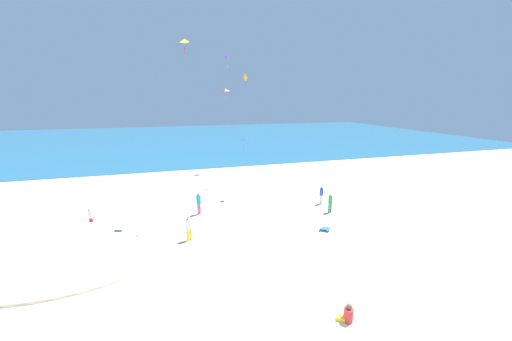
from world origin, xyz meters
TOP-DOWN VIEW (x-y plane):
  - ground_plane at (0.00, 10.00)m, footprint 120.00×120.00m
  - ocean_water at (0.00, 56.22)m, footprint 120.00×60.00m
  - dune_mound at (-10.51, 7.73)m, footprint 11.72×8.21m
  - beach_chair_near_camera at (-8.24, 8.52)m, footprint 0.83×0.81m
  - beach_chair_mid_beach at (4.71, 6.56)m, footprint 0.81×0.80m
  - person_0 at (-3.86, 7.65)m, footprint 0.42×0.42m
  - person_1 at (1.51, -0.91)m, footprint 0.69×0.62m
  - person_2 at (-2.86, 11.68)m, footprint 0.47×0.47m
  - person_3 at (6.95, 11.05)m, footprint 0.31×0.31m
  - person_4 at (-9.99, 11.37)m, footprint 0.38×0.38m
  - person_5 at (6.68, 9.21)m, footprint 0.31×0.31m
  - person_6 at (-6.78, 7.69)m, footprint 0.70×0.53m
  - kite_orange at (2.78, 19.26)m, footprint 0.51×0.56m
  - kite_purple at (2.67, 27.35)m, footprint 0.78×0.71m
  - kite_yellow at (-3.35, 10.40)m, footprint 0.64×0.62m
  - kite_blue at (1.40, 14.75)m, footprint 0.52×0.58m
  - kite_red at (1.89, 24.99)m, footprint 0.97×0.85m

SIDE VIEW (x-z plane):
  - ground_plane at x=0.00m, z-range 0.00..0.00m
  - dune_mound at x=-10.51m, z-range -0.86..0.86m
  - ocean_water at x=0.00m, z-range 0.00..0.05m
  - beach_chair_mid_beach at x=4.71m, z-range -0.04..0.49m
  - beach_chair_near_camera at x=-8.24m, z-range -0.03..0.53m
  - person_1 at x=1.51m, z-range -0.10..0.68m
  - person_6 at x=-6.78m, z-range -0.10..0.68m
  - person_4 at x=-9.99m, z-range 0.11..1.50m
  - person_5 at x=6.68m, z-range 0.12..1.63m
  - person_3 at x=6.95m, z-range 0.12..1.65m
  - person_0 at x=-3.86m, z-range 0.12..1.72m
  - person_2 at x=-2.86m, z-range 0.13..1.82m
  - kite_blue at x=1.40m, z-range 4.24..5.85m
  - kite_red at x=1.89m, z-range 8.80..9.94m
  - kite_orange at x=2.78m, z-range 9.62..11.05m
  - kite_yellow at x=-3.35m, z-range 11.36..12.28m
  - kite_purple at x=2.67m, z-range 12.47..14.05m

